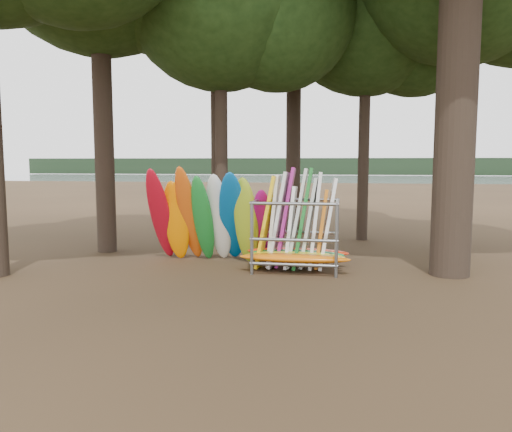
# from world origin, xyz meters

# --- Properties ---
(ground) EXTENTS (120.00, 120.00, 0.00)m
(ground) POSITION_xyz_m (0.00, 0.00, 0.00)
(ground) COLOR #47331E
(ground) RESTS_ON ground
(lake) EXTENTS (160.00, 160.00, 0.00)m
(lake) POSITION_xyz_m (0.00, 60.00, 0.00)
(lake) COLOR gray
(lake) RESTS_ON ground
(far_shore) EXTENTS (160.00, 4.00, 4.00)m
(far_shore) POSITION_xyz_m (0.00, 110.00, 2.00)
(far_shore) COLOR black
(far_shore) RESTS_ON ground
(oak_3) EXTENTS (7.52, 7.52, 11.95)m
(oak_3) POSITION_xyz_m (2.95, 6.64, 8.67)
(oak_3) COLOR black
(oak_3) RESTS_ON ground
(kayak_row) EXTENTS (3.76, 2.09, 2.98)m
(kayak_row) POSITION_xyz_m (-1.63, 1.39, 1.31)
(kayak_row) COLOR red
(kayak_row) RESTS_ON ground
(storage_rack) EXTENTS (2.99, 1.50, 2.84)m
(storage_rack) POSITION_xyz_m (0.96, 0.78, 0.94)
(storage_rack) COLOR slate
(storage_rack) RESTS_ON ground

